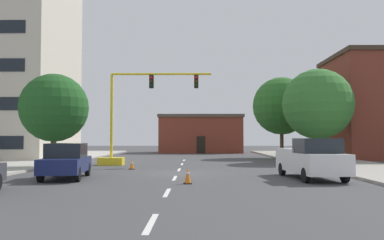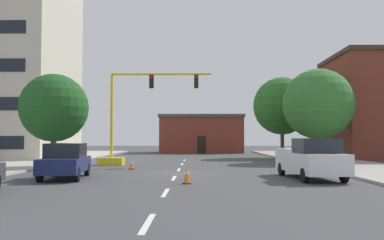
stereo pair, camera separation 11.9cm
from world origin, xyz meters
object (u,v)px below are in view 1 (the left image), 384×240
Objects in this scene: tree_right_far at (281,106)px; tree_left_near at (54,108)px; pickup_truck_white at (311,159)px; traffic_signal_gantry at (125,135)px; sedan_navy_near_left at (66,161)px; traffic_cone_roadside_a at (188,176)px; tree_right_mid at (318,104)px; traffic_cone_roadside_b at (132,164)px.

tree_right_far is 23.29m from tree_left_near.
traffic_signal_gantry is at bearing 136.80° from pickup_truck_white.
traffic_signal_gantry is at bearing -141.18° from tree_right_far.
traffic_signal_gantry reaches higher than sedan_navy_near_left.
traffic_cone_roadside_a is (4.88, -12.47, -1.84)m from traffic_signal_gantry.
traffic_cone_roadside_b is at bearing -150.86° from tree_right_mid.
traffic_signal_gantry reaches higher than tree_left_near.
pickup_truck_white is (14.92, -6.48, -2.99)m from tree_left_near.
tree_right_far reaches higher than traffic_cone_roadside_a.
tree_left_near is at bearing -140.20° from tree_right_far.
traffic_cone_roadside_a is at bearing -20.46° from sedan_navy_near_left.
tree_right_far reaches higher than traffic_cone_roadside_b.
tree_right_far is 1.31× the size of tree_left_near.
traffic_cone_roadside_a is 9.18m from traffic_cone_roadside_b.
pickup_truck_white reaches higher than traffic_cone_roadside_b.
tree_right_mid is 1.25× the size of tree_left_near.
tree_right_mid is 22.06m from sedan_navy_near_left.
tree_right_mid reaches higher than sedan_navy_near_left.
pickup_truck_white is at bearing -97.86° from tree_right_far.
traffic_cone_roadside_a is at bearing -44.43° from tree_left_near.
tree_right_mid is at bearing 40.36° from sedan_navy_near_left.
traffic_signal_gantry is 1.34× the size of tree_left_near.
sedan_navy_near_left is 6.39× the size of traffic_cone_roadside_a.
traffic_signal_gantry is at bearing 83.43° from sedan_navy_near_left.
traffic_cone_roadside_a is (-8.97, -23.61, -4.85)m from tree_right_far.
traffic_cone_roadside_b is (2.31, 6.12, -0.58)m from sedan_navy_near_left.
traffic_signal_gantry is 14.99m from pickup_truck_white.
tree_left_near is 6.33m from traffic_cone_roadside_b.
traffic_cone_roadside_a is 1.17× the size of traffic_cone_roadside_b.
pickup_truck_white is (-4.47, -14.07, -3.83)m from tree_right_mid.
tree_left_near is at bearing -158.63° from tree_right_mid.
tree_right_far is (-1.52, 7.30, 0.40)m from tree_right_mid.
tree_left_near is at bearing 113.77° from sedan_navy_near_left.
pickup_truck_white is 11.54m from traffic_cone_roadside_b.
sedan_navy_near_left reaches higher than traffic_cone_roadside_a.
tree_left_near is at bearing 156.51° from pickup_truck_white.
tree_left_near is (-19.39, -7.59, -0.85)m from tree_right_mid.
traffic_signal_gantry is 4.65m from traffic_cone_roadside_b.
sedan_navy_near_left is 7.44× the size of traffic_cone_roadside_b.
pickup_truck_white is at bearing -23.49° from tree_left_near.
tree_right_mid is at bearing 21.37° from tree_left_near.
traffic_signal_gantry is 1.77× the size of sedan_navy_near_left.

